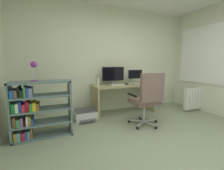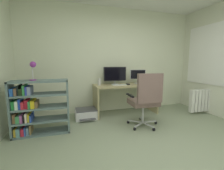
{
  "view_description": "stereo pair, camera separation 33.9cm",
  "coord_description": "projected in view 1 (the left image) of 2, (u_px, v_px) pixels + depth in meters",
  "views": [
    {
      "loc": [
        -1.51,
        -1.52,
        1.26
      ],
      "look_at": [
        -0.21,
        1.58,
        0.78
      ],
      "focal_mm": 24.76,
      "sensor_mm": 36.0,
      "label": 1
    },
    {
      "loc": [
        -1.19,
        -1.64,
        1.26
      ],
      "look_at": [
        -0.21,
        1.58,
        0.78
      ],
      "focal_mm": 24.76,
      "sensor_mm": 36.0,
      "label": 2
    }
  ],
  "objects": [
    {
      "name": "computer_mouse",
      "position": [
        126.0,
        84.0,
        3.78
      ],
      "size": [
        0.07,
        0.11,
        0.03
      ],
      "primitive_type": "cube",
      "rotation": [
        0.0,
        0.0,
        0.13
      ],
      "color": "black",
      "rests_on": "desk"
    },
    {
      "name": "desk",
      "position": [
        123.0,
        92.0,
        3.87
      ],
      "size": [
        1.53,
        0.65,
        0.73
      ],
      "color": "tan",
      "rests_on": "ground"
    },
    {
      "name": "ground_plane",
      "position": [
        170.0,
        155.0,
        2.15
      ],
      "size": [
        4.47,
        4.46,
        0.02
      ],
      "primitive_type": "cube",
      "color": "gray",
      "rests_on": "ground"
    },
    {
      "name": "bookshelf",
      "position": [
        36.0,
        110.0,
        2.57
      ],
      "size": [
        0.94,
        0.34,
        0.96
      ],
      "color": "slate",
      "rests_on": "ground"
    },
    {
      "name": "desktop_speaker",
      "position": [
        98.0,
        82.0,
        3.63
      ],
      "size": [
        0.07,
        0.07,
        0.17
      ],
      "primitive_type": "cylinder",
      "color": "silver",
      "rests_on": "desk"
    },
    {
      "name": "desk_lamp",
      "position": [
        34.0,
        67.0,
        2.48
      ],
      "size": [
        0.12,
        0.11,
        0.32
      ],
      "color": "#843090",
      "rests_on": "bookshelf"
    },
    {
      "name": "monitor_main",
      "position": [
        113.0,
        74.0,
        3.81
      ],
      "size": [
        0.57,
        0.18,
        0.43
      ],
      "color": "#B2B5B7",
      "rests_on": "desk"
    },
    {
      "name": "window_pane",
      "position": [
        203.0,
        55.0,
        3.97
      ],
      "size": [
        0.01,
        1.32,
        1.38
      ],
      "primitive_type": "cube",
      "color": "white"
    },
    {
      "name": "radiator",
      "position": [
        197.0,
        98.0,
        4.09
      ],
      "size": [
        0.87,
        0.1,
        0.55
      ],
      "color": "white",
      "rests_on": "ground"
    },
    {
      "name": "window_frame",
      "position": [
        203.0,
        55.0,
        3.97
      ],
      "size": [
        0.02,
        1.4,
        1.46
      ],
      "primitive_type": "cube",
      "color": "white"
    },
    {
      "name": "wall_back",
      "position": [
        109.0,
        61.0,
        4.04
      ],
      "size": [
        4.47,
        0.1,
        2.63
      ],
      "primitive_type": "cube",
      "color": "beige",
      "rests_on": "ground"
    },
    {
      "name": "office_chair",
      "position": [
        147.0,
        97.0,
        3.01
      ],
      "size": [
        0.64,
        0.63,
        1.07
      ],
      "color": "#B7BABC",
      "rests_on": "ground"
    },
    {
      "name": "keyboard",
      "position": [
        118.0,
        85.0,
        3.67
      ],
      "size": [
        0.35,
        0.14,
        0.02
      ],
      "primitive_type": "cube",
      "rotation": [
        0.0,
        0.0,
        0.04
      ],
      "color": "silver",
      "rests_on": "desk"
    },
    {
      "name": "printer",
      "position": [
        86.0,
        114.0,
        3.47
      ],
      "size": [
        0.49,
        0.5,
        0.22
      ],
      "color": "silver",
      "rests_on": "ground"
    },
    {
      "name": "monitor_secondary",
      "position": [
        135.0,
        75.0,
        4.05
      ],
      "size": [
        0.43,
        0.18,
        0.36
      ],
      "color": "#B2B5B7",
      "rests_on": "desk"
    }
  ]
}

